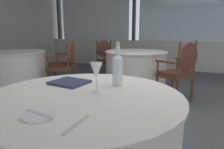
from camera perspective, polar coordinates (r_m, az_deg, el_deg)
ground_plane at (r=2.68m, az=10.14°, el=-13.34°), size 13.45×13.45×0.00m
window_wall_far at (r=6.27m, az=18.84°, el=10.92°), size 9.10×0.14×2.67m
foreground_table at (r=1.47m, az=-7.60°, el=-19.59°), size 1.27×1.27×0.75m
side_plate at (r=1.04m, az=-19.79°, el=-10.68°), size 0.17×0.17×0.01m
butter_knife at (r=1.04m, az=-19.81°, el=-10.41°), size 0.19×0.05×0.00m
dinner_fork at (r=0.91m, az=-9.89°, el=-13.66°), size 0.02×0.20×0.00m
water_bottle at (r=1.49m, az=1.59°, el=1.77°), size 0.08×0.08×0.32m
wine_glass at (r=1.31m, az=-4.45°, el=0.90°), size 0.08×0.08×0.20m
menu_book at (r=1.59m, az=-11.85°, el=-2.15°), size 0.29×0.25×0.02m
background_table_0 at (r=4.11m, az=6.69°, el=1.34°), size 1.23×1.23×0.75m
dining_chair_0_0 at (r=3.39m, az=18.77°, el=1.80°), size 0.63×0.65×0.99m
dining_chair_0_1 at (r=4.90m, az=-1.51°, el=5.08°), size 0.63×0.65×0.93m
background_table_1 at (r=4.47m, az=-26.27°, el=1.02°), size 1.31×1.31×0.75m
dining_chair_1_0 at (r=3.99m, az=-13.08°, el=3.40°), size 0.58×0.62×0.94m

